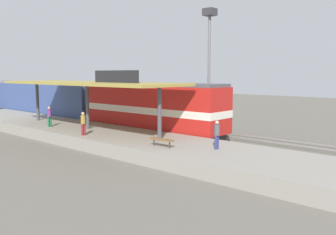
# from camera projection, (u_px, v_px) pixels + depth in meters

# --- Properties ---
(ground_plane) EXTENTS (120.00, 120.00, 0.00)m
(ground_plane) POSITION_uv_depth(u_px,v_px,m) (146.00, 130.00, 34.24)
(ground_plane) COLOR #666056
(track_near) EXTENTS (3.20, 110.00, 0.16)m
(track_near) POSITION_uv_depth(u_px,v_px,m) (130.00, 132.00, 32.75)
(track_near) COLOR #565249
(track_near) RESTS_ON ground
(track_far) EXTENTS (3.20, 110.00, 0.16)m
(track_far) POSITION_uv_depth(u_px,v_px,m) (164.00, 127.00, 36.16)
(track_far) COLOR #565249
(track_far) RESTS_ON ground
(platform) EXTENTS (6.00, 44.00, 0.90)m
(platform) POSITION_uv_depth(u_px,v_px,m) (88.00, 134.00, 29.29)
(platform) COLOR gray
(platform) RESTS_ON ground
(station_canopy) EXTENTS (5.20, 18.00, 4.70)m
(station_canopy) POSITION_uv_depth(u_px,v_px,m) (88.00, 84.00, 28.74)
(station_canopy) COLOR #47474C
(station_canopy) RESTS_ON platform
(platform_bench) EXTENTS (0.44, 1.70, 0.50)m
(platform_bench) POSITION_uv_depth(u_px,v_px,m) (162.00, 140.00, 21.89)
(platform_bench) COLOR #333338
(platform_bench) RESTS_ON platform
(locomotive) EXTENTS (2.93, 14.43, 4.44)m
(locomotive) POSITION_uv_depth(u_px,v_px,m) (151.00, 108.00, 30.69)
(locomotive) COLOR #28282D
(locomotive) RESTS_ON track_near
(passenger_carriage_front) EXTENTS (2.90, 20.00, 4.24)m
(passenger_carriage_front) POSITION_uv_depth(u_px,v_px,m) (43.00, 99.00, 42.59)
(passenger_carriage_front) COLOR #28282D
(passenger_carriage_front) RESTS_ON track_near
(light_mast) EXTENTS (1.10, 1.10, 11.70)m
(light_mast) POSITION_uv_depth(u_px,v_px,m) (209.00, 43.00, 35.41)
(light_mast) COLOR slate
(light_mast) RESTS_ON ground
(person_waiting) EXTENTS (0.34, 0.34, 1.71)m
(person_waiting) POSITION_uv_depth(u_px,v_px,m) (49.00, 116.00, 30.15)
(person_waiting) COLOR #23603D
(person_waiting) RESTS_ON platform
(person_walking) EXTENTS (0.34, 0.34, 1.71)m
(person_walking) POSITION_uv_depth(u_px,v_px,m) (217.00, 133.00, 21.16)
(person_walking) COLOR navy
(person_walking) RESTS_ON platform
(person_boarding) EXTENTS (0.34, 0.34, 1.71)m
(person_boarding) POSITION_uv_depth(u_px,v_px,m) (83.00, 122.00, 25.92)
(person_boarding) COLOR maroon
(person_boarding) RESTS_ON platform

